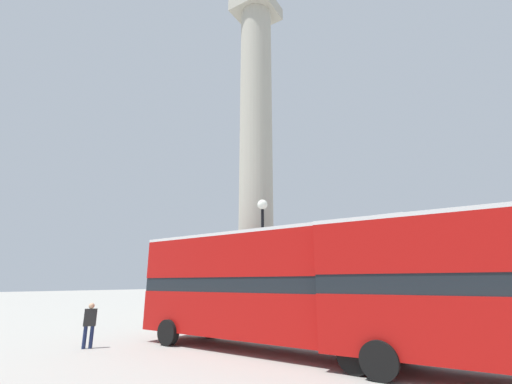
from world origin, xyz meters
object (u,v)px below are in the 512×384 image
monument_column (256,172)px  pedestrian_near_lamp (90,323)px  bus_a (264,284)px  equestrian_statue (190,292)px  street_lamp (263,250)px

monument_column → pedestrian_near_lamp: 11.89m
bus_a → equestrian_statue: (-14.06, 11.01, -0.73)m
bus_a → street_lamp: 2.89m
bus_a → pedestrian_near_lamp: bearing=-149.7°
bus_a → pedestrian_near_lamp: size_ratio=6.68×
equestrian_statue → pedestrian_near_lamp: bearing=-45.7°
street_lamp → pedestrian_near_lamp: bearing=-132.5°
equestrian_statue → street_lamp: (12.73, -8.92, 2.22)m
bus_a → equestrian_statue: equestrian_statue is taller
equestrian_statue → street_lamp: street_lamp is taller
bus_a → street_lamp: size_ratio=1.77×
pedestrian_near_lamp → bus_a: bearing=156.6°
monument_column → equestrian_statue: (-10.38, 5.78, -7.37)m
monument_column → street_lamp: (2.36, -3.14, -5.14)m
equestrian_statue → street_lamp: 15.71m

